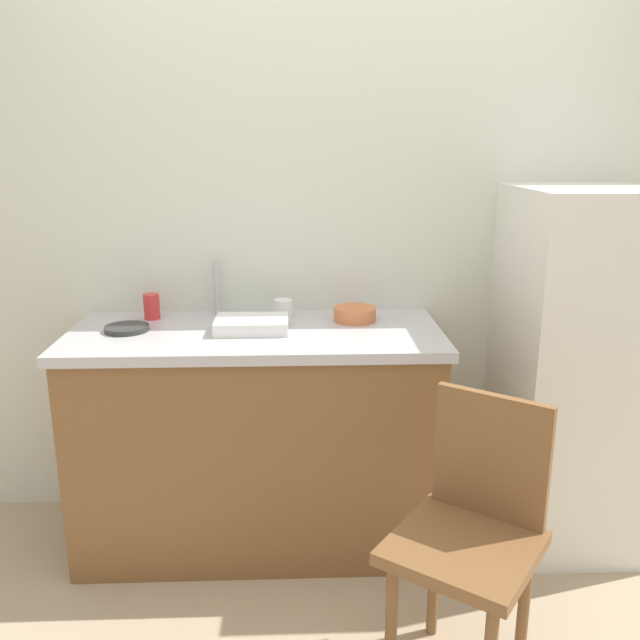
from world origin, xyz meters
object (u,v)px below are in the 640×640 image
at_px(chair, 472,530).
at_px(cup_red, 152,306).
at_px(dish_tray, 252,325).
at_px(cup_white, 283,309).
at_px(terracotta_bowl, 355,314).
at_px(hotplate, 127,328).
at_px(refrigerator, 575,370).

bearing_deg(chair, cup_red, 176.20).
relative_size(dish_tray, cup_white, 3.68).
xyz_separation_m(terracotta_bowl, hotplate, (-0.89, -0.11, -0.02)).
relative_size(chair, hotplate, 5.24).
distance_m(cup_white, cup_red, 0.54).
relative_size(refrigerator, terracotta_bowl, 8.44).
xyz_separation_m(refrigerator, cup_white, (-1.18, 0.19, 0.22)).
height_order(chair, cup_white, cup_white).
bearing_deg(chair, refrigerator, 87.70).
height_order(chair, cup_red, cup_red).
bearing_deg(hotplate, terracotta_bowl, 7.30).
xyz_separation_m(hotplate, cup_white, (0.60, 0.18, 0.03)).
bearing_deg(terracotta_bowl, cup_red, 175.59).
height_order(terracotta_bowl, hotplate, terracotta_bowl).
bearing_deg(cup_red, dish_tray, -24.84).
bearing_deg(refrigerator, chair, -128.78).
xyz_separation_m(hotplate, cup_red, (0.06, 0.18, 0.04)).
distance_m(dish_tray, cup_white, 0.23).
bearing_deg(hotplate, chair, -33.03).
bearing_deg(dish_tray, terracotta_bowl, 17.67).
bearing_deg(terracotta_bowl, cup_white, 167.74).
xyz_separation_m(dish_tray, cup_white, (0.12, 0.19, 0.01)).
distance_m(terracotta_bowl, cup_red, 0.84).
relative_size(chair, terracotta_bowl, 5.17).
bearing_deg(hotplate, cup_white, 16.50).
bearing_deg(cup_white, chair, -58.76).
distance_m(dish_tray, hotplate, 0.48).
xyz_separation_m(terracotta_bowl, cup_red, (-0.83, 0.06, 0.02)).
height_order(refrigerator, terracotta_bowl, refrigerator).
bearing_deg(cup_white, dish_tray, -121.37).
distance_m(refrigerator, dish_tray, 1.31).
relative_size(dish_tray, terracotta_bowl, 1.63).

